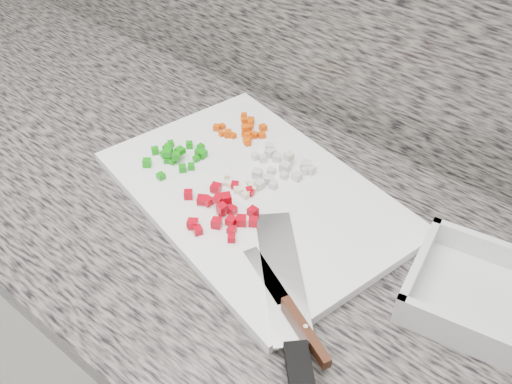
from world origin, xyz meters
TOP-DOWN VIEW (x-y plane):
  - cabinet at (0.00, 1.44)m, footprint 3.92×0.62m
  - countertop at (0.00, 1.44)m, footprint 3.96×0.64m
  - cutting_board at (0.04, 1.48)m, footprint 0.55×0.43m
  - carrot_pile at (-0.07, 1.59)m, footprint 0.09×0.08m
  - onion_pile at (0.04, 1.55)m, footprint 0.11×0.10m
  - green_pepper_pile at (-0.11, 1.46)m, footprint 0.09×0.11m
  - red_pepper_pile at (0.04, 1.41)m, footprint 0.14×0.13m
  - garlic_pile at (0.03, 1.47)m, footprint 0.07×0.04m
  - chef_knife at (0.27, 1.28)m, footprint 0.30×0.30m
  - paring_knife at (0.24, 1.32)m, footprint 0.20×0.10m
  - tray at (0.43, 1.51)m, footprint 0.26×0.21m

SIDE VIEW (x-z plane):
  - cabinet at x=0.00m, z-range 0.00..0.86m
  - countertop at x=0.00m, z-range 0.86..0.90m
  - cutting_board at x=0.04m, z-range 0.90..0.92m
  - tray at x=0.43m, z-range 0.89..0.94m
  - garlic_pile at x=0.03m, z-range 0.92..0.93m
  - chef_knife at x=0.27m, z-range 0.91..0.93m
  - paring_knife at x=0.24m, z-range 0.91..0.93m
  - carrot_pile at x=-0.07m, z-range 0.91..0.93m
  - onion_pile at x=0.04m, z-range 0.91..0.94m
  - red_pepper_pile at x=0.04m, z-range 0.91..0.94m
  - green_pepper_pile at x=-0.11m, z-range 0.91..0.94m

